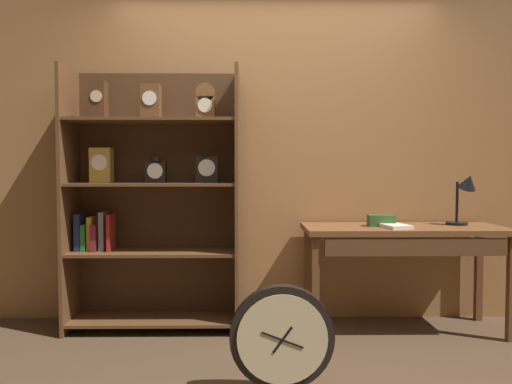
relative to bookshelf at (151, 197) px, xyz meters
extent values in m
cube|color=#9E6B3D|center=(0.93, 0.25, 0.33)|extent=(4.80, 0.05, 2.60)
cube|color=brown|center=(-0.58, -0.04, -0.02)|extent=(0.02, 0.40, 1.91)
cube|color=brown|center=(0.64, -0.04, -0.02)|extent=(0.03, 0.40, 1.91)
cube|color=#4B2F1A|center=(0.03, 0.15, -0.02)|extent=(1.25, 0.01, 1.91)
cube|color=brown|center=(0.03, -0.04, -0.90)|extent=(1.20, 0.38, 0.02)
cube|color=brown|center=(0.03, -0.04, -0.40)|extent=(1.20, 0.38, 0.02)
cube|color=brown|center=(0.03, -0.04, 0.10)|extent=(1.20, 0.38, 0.02)
cube|color=brown|center=(0.03, -0.04, 0.56)|extent=(1.20, 0.38, 0.02)
cube|color=#472816|center=(-0.37, -0.04, 0.71)|extent=(0.11, 0.10, 0.28)
cylinder|color=#C6B78C|center=(-0.37, -0.09, 0.73)|extent=(0.08, 0.01, 0.08)
cube|color=#B28C38|center=(-0.35, -0.03, 0.24)|extent=(0.15, 0.10, 0.25)
cylinder|color=silver|center=(-0.35, -0.09, 0.26)|extent=(0.11, 0.01, 0.11)
cube|color=brown|center=(0.02, -0.06, 0.69)|extent=(0.13, 0.11, 0.25)
cylinder|color=silver|center=(0.02, -0.12, 0.71)|extent=(0.10, 0.01, 0.10)
cube|color=black|center=(0.04, -0.03, 0.18)|extent=(0.15, 0.07, 0.15)
sphere|color=black|center=(0.04, -0.03, 0.28)|extent=(0.07, 0.07, 0.07)
cylinder|color=white|center=(0.04, -0.08, 0.20)|extent=(0.11, 0.01, 0.11)
cube|color=brown|center=(0.41, -0.07, 0.65)|extent=(0.13, 0.10, 0.16)
cylinder|color=brown|center=(0.41, -0.07, 0.76)|extent=(0.13, 0.10, 0.13)
cylinder|color=silver|center=(0.41, -0.12, 0.66)|extent=(0.10, 0.01, 0.10)
cube|color=black|center=(0.42, -0.05, 0.20)|extent=(0.16, 0.07, 0.19)
cylinder|color=silver|center=(0.42, -0.09, 0.22)|extent=(0.12, 0.01, 0.12)
cube|color=#19234C|center=(-0.52, -0.03, -0.25)|extent=(0.04, 0.15, 0.27)
cube|color=#236638|center=(-0.48, -0.02, -0.29)|extent=(0.03, 0.16, 0.19)
cube|color=#B78C2D|center=(-0.43, -0.02, -0.26)|extent=(0.04, 0.13, 0.25)
cube|color=maroon|center=(-0.40, -0.04, -0.29)|extent=(0.04, 0.15, 0.19)
cube|color=slate|center=(-0.35, -0.02, -0.25)|extent=(0.04, 0.14, 0.28)
cube|color=maroon|center=(-0.29, -0.04, -0.25)|extent=(0.03, 0.16, 0.27)
cube|color=brown|center=(1.85, -0.09, -0.23)|extent=(1.44, 0.56, 0.04)
cube|color=brown|center=(1.18, -0.32, -0.61)|extent=(0.05, 0.05, 0.73)
cube|color=brown|center=(2.52, -0.32, -0.61)|extent=(0.05, 0.05, 0.73)
cube|color=brown|center=(1.18, 0.14, -0.61)|extent=(0.05, 0.05, 0.73)
cube|color=brown|center=(2.52, 0.14, -0.61)|extent=(0.05, 0.05, 0.73)
cube|color=#55351C|center=(1.85, -0.35, -0.32)|extent=(1.23, 0.03, 0.12)
cylinder|color=black|center=(2.28, -0.01, -0.20)|extent=(0.16, 0.16, 0.02)
cylinder|color=black|center=(2.28, -0.01, -0.04)|extent=(0.02, 0.02, 0.30)
cone|color=black|center=(2.34, -0.06, 0.12)|extent=(0.16, 0.18, 0.14)
cube|color=#2D5123|center=(1.69, -0.08, -0.16)|extent=(0.19, 0.10, 0.08)
cube|color=silver|center=(1.76, -0.19, -0.19)|extent=(0.21, 0.25, 0.02)
cylinder|color=black|center=(0.90, -1.09, -0.66)|extent=(0.54, 0.06, 0.54)
cylinder|color=#C6B78C|center=(0.90, -1.13, -0.66)|extent=(0.47, 0.01, 0.47)
cube|color=black|center=(0.90, -1.13, -0.66)|extent=(0.10, 0.01, 0.14)
cube|color=black|center=(0.90, -1.13, -0.66)|extent=(0.22, 0.01, 0.09)
camera|label=1|loc=(0.74, -3.46, 0.19)|focal=32.76mm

